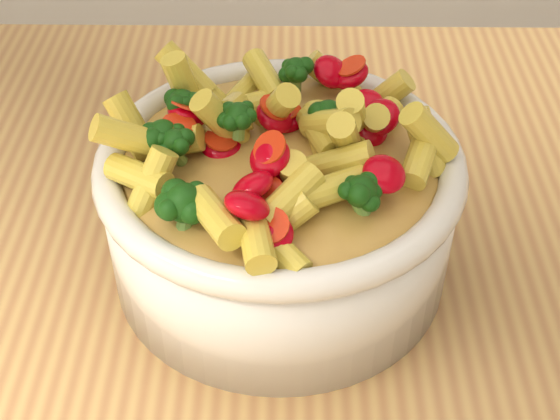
{
  "coord_description": "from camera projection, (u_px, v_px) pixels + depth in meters",
  "views": [
    {
      "loc": [
        0.07,
        -0.31,
        1.27
      ],
      "look_at": [
        0.06,
        0.07,
        0.95
      ],
      "focal_mm": 50.0,
      "sensor_mm": 36.0,
      "label": 1
    }
  ],
  "objects": [
    {
      "name": "serving_bowl",
      "position": [
        280.0,
        209.0,
        0.49
      ],
      "size": [
        0.22,
        0.22,
        0.1
      ],
      "color": "silver",
      "rests_on": "table"
    },
    {
      "name": "pasta_salad",
      "position": [
        280.0,
        131.0,
        0.45
      ],
      "size": [
        0.18,
        0.18,
        0.04
      ],
      "color": "#DFC546",
      "rests_on": "serving_bowl"
    }
  ]
}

